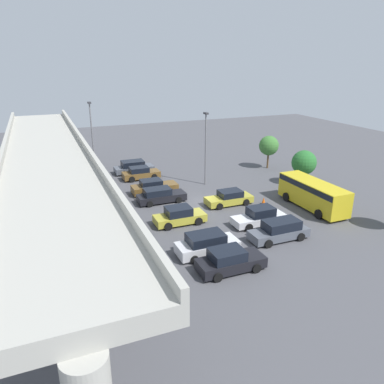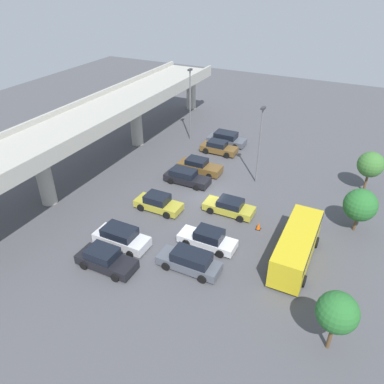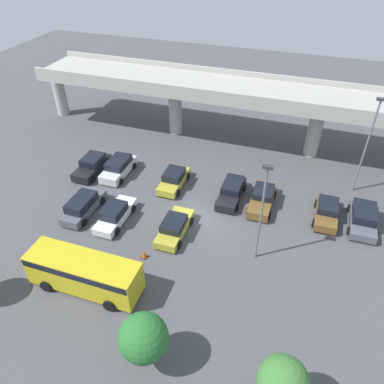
{
  "view_description": "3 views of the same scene",
  "coord_description": "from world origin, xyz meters",
  "px_view_note": "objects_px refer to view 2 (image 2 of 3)",
  "views": [
    {
      "loc": [
        -32.26,
        14.15,
        13.64
      ],
      "look_at": [
        -0.46,
        0.99,
        1.4
      ],
      "focal_mm": 35.0,
      "sensor_mm": 36.0,
      "label": 1
    },
    {
      "loc": [
        -28.94,
        -12.19,
        19.91
      ],
      "look_at": [
        -2.11,
        1.1,
        1.55
      ],
      "focal_mm": 35.0,
      "sensor_mm": 36.0,
      "label": 2
    },
    {
      "loc": [
        6.89,
        -23.13,
        21.01
      ],
      "look_at": [
        -1.02,
        0.08,
        2.5
      ],
      "focal_mm": 35.0,
      "sensor_mm": 36.0,
      "label": 3
    }
  ],
  "objects_px": {
    "parked_car_5": "(186,177)",
    "lamp_post_near_aisle": "(260,140)",
    "parked_car_0": "(105,259)",
    "lamp_post_mid_lot": "(190,100)",
    "tree_front_right": "(371,165)",
    "parked_car_9": "(190,261)",
    "traffic_cone": "(258,226)",
    "shuttle_bus": "(297,245)",
    "parked_car_7": "(219,148)",
    "parked_car_4": "(229,207)",
    "parked_car_3": "(158,203)",
    "parked_car_1": "(121,237)",
    "parked_car_6": "(199,166)",
    "parked_car_8": "(226,139)",
    "tree_front_left": "(337,313)",
    "tree_front_centre": "(360,205)",
    "parked_car_2": "(208,239)"
  },
  "relations": [
    {
      "from": "parked_car_5",
      "to": "tree_front_right",
      "type": "height_order",
      "value": "tree_front_right"
    },
    {
      "from": "parked_car_4",
      "to": "traffic_cone",
      "type": "xyz_separation_m",
      "value": [
        -1.22,
        -3.23,
        -0.34
      ]
    },
    {
      "from": "traffic_cone",
      "to": "parked_car_2",
      "type": "bearing_deg",
      "value": 142.94
    },
    {
      "from": "parked_car_9",
      "to": "traffic_cone",
      "type": "distance_m",
      "value": 7.8
    },
    {
      "from": "parked_car_8",
      "to": "traffic_cone",
      "type": "xyz_separation_m",
      "value": [
        -15.59,
        -9.29,
        -0.42
      ]
    },
    {
      "from": "tree_front_centre",
      "to": "tree_front_right",
      "type": "bearing_deg",
      "value": -1.29
    },
    {
      "from": "shuttle_bus",
      "to": "tree_front_right",
      "type": "relative_size",
      "value": 1.83
    },
    {
      "from": "shuttle_bus",
      "to": "tree_front_centre",
      "type": "xyz_separation_m",
      "value": [
        6.22,
        -3.73,
        1.02
      ]
    },
    {
      "from": "parked_car_2",
      "to": "traffic_cone",
      "type": "distance_m",
      "value": 5.06
    },
    {
      "from": "parked_car_4",
      "to": "parked_car_9",
      "type": "relative_size",
      "value": 0.96
    },
    {
      "from": "parked_car_4",
      "to": "lamp_post_near_aisle",
      "type": "height_order",
      "value": "lamp_post_near_aisle"
    },
    {
      "from": "tree_front_left",
      "to": "tree_front_right",
      "type": "bearing_deg",
      "value": -0.76
    },
    {
      "from": "parked_car_8",
      "to": "tree_front_left",
      "type": "bearing_deg",
      "value": -56.38
    },
    {
      "from": "parked_car_8",
      "to": "tree_front_right",
      "type": "xyz_separation_m",
      "value": [
        -4.57,
        -16.96,
        2.26
      ]
    },
    {
      "from": "parked_car_8",
      "to": "lamp_post_mid_lot",
      "type": "height_order",
      "value": "lamp_post_mid_lot"
    },
    {
      "from": "parked_car_6",
      "to": "parked_car_9",
      "type": "height_order",
      "value": "parked_car_9"
    },
    {
      "from": "shuttle_bus",
      "to": "lamp_post_mid_lot",
      "type": "relative_size",
      "value": 0.86
    },
    {
      "from": "parked_car_9",
      "to": "traffic_cone",
      "type": "xyz_separation_m",
      "value": [
        7.13,
        -3.13,
        -0.45
      ]
    },
    {
      "from": "parked_car_0",
      "to": "parked_car_1",
      "type": "xyz_separation_m",
      "value": [
        2.69,
        0.47,
        0.04
      ]
    },
    {
      "from": "parked_car_9",
      "to": "parked_car_6",
      "type": "bearing_deg",
      "value": -67.19
    },
    {
      "from": "parked_car_2",
      "to": "tree_front_centre",
      "type": "relative_size",
      "value": 1.21
    },
    {
      "from": "lamp_post_near_aisle",
      "to": "parked_car_3",
      "type": "bearing_deg",
      "value": 144.1
    },
    {
      "from": "parked_car_7",
      "to": "tree_front_centre",
      "type": "distance_m",
      "value": 19.07
    },
    {
      "from": "parked_car_5",
      "to": "lamp_post_near_aisle",
      "type": "distance_m",
      "value": 8.47
    },
    {
      "from": "parked_car_0",
      "to": "lamp_post_mid_lot",
      "type": "distance_m",
      "value": 25.6
    },
    {
      "from": "shuttle_bus",
      "to": "lamp_post_mid_lot",
      "type": "xyz_separation_m",
      "value": [
        17.52,
        17.9,
        3.69
      ]
    },
    {
      "from": "lamp_post_near_aisle",
      "to": "parked_car_5",
      "type": "bearing_deg",
      "value": 118.19
    },
    {
      "from": "tree_front_right",
      "to": "parked_car_8",
      "type": "bearing_deg",
      "value": 74.92
    },
    {
      "from": "tree_front_right",
      "to": "traffic_cone",
      "type": "xyz_separation_m",
      "value": [
        -11.02,
        7.67,
        -2.68
      ]
    },
    {
      "from": "parked_car_8",
      "to": "shuttle_bus",
      "type": "height_order",
      "value": "shuttle_bus"
    },
    {
      "from": "parked_car_3",
      "to": "tree_front_left",
      "type": "relative_size",
      "value": 1.05
    },
    {
      "from": "parked_car_6",
      "to": "lamp_post_mid_lot",
      "type": "bearing_deg",
      "value": 122.88
    },
    {
      "from": "parked_car_2",
      "to": "tree_front_right",
      "type": "distance_m",
      "value": 18.61
    },
    {
      "from": "parked_car_0",
      "to": "tree_front_centre",
      "type": "xyz_separation_m",
      "value": [
        13.36,
        -16.49,
        1.85
      ]
    },
    {
      "from": "parked_car_1",
      "to": "tree_front_right",
      "type": "distance_m",
      "value": 25.0
    },
    {
      "from": "parked_car_3",
      "to": "tree_front_centre",
      "type": "distance_m",
      "value": 17.7
    },
    {
      "from": "lamp_post_mid_lot",
      "to": "traffic_cone",
      "type": "bearing_deg",
      "value": -136.54
    },
    {
      "from": "tree_front_right",
      "to": "parked_car_1",
      "type": "bearing_deg",
      "value": 136.55
    },
    {
      "from": "parked_car_7",
      "to": "traffic_cone",
      "type": "height_order",
      "value": "parked_car_7"
    },
    {
      "from": "shuttle_bus",
      "to": "parked_car_7",
      "type": "bearing_deg",
      "value": 40.15
    },
    {
      "from": "parked_car_7",
      "to": "parked_car_9",
      "type": "xyz_separation_m",
      "value": [
        -19.83,
        -6.02,
        0.07
      ]
    },
    {
      "from": "lamp_post_near_aisle",
      "to": "lamp_post_mid_lot",
      "type": "xyz_separation_m",
      "value": [
        7.0,
        11.32,
        0.46
      ]
    },
    {
      "from": "lamp_post_mid_lot",
      "to": "parked_car_5",
      "type": "bearing_deg",
      "value": -155.54
    },
    {
      "from": "parked_car_5",
      "to": "parked_car_2",
      "type": "bearing_deg",
      "value": -53.2
    },
    {
      "from": "parked_car_5",
      "to": "parked_car_8",
      "type": "distance_m",
      "value": 11.18
    },
    {
      "from": "parked_car_5",
      "to": "lamp_post_near_aisle",
      "type": "relative_size",
      "value": 0.59
    },
    {
      "from": "parked_car_0",
      "to": "tree_front_right",
      "type": "distance_m",
      "value": 26.72
    },
    {
      "from": "parked_car_1",
      "to": "parked_car_6",
      "type": "relative_size",
      "value": 0.95
    },
    {
      "from": "tree_front_right",
      "to": "parked_car_9",
      "type": "bearing_deg",
      "value": 149.24
    },
    {
      "from": "tree_front_centre",
      "to": "traffic_cone",
      "type": "height_order",
      "value": "tree_front_centre"
    }
  ]
}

